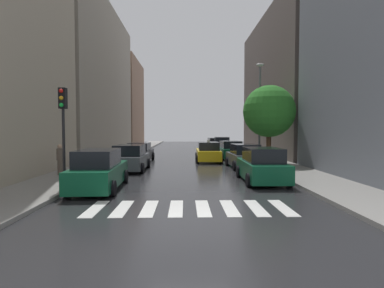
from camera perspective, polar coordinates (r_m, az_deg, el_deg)
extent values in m
cube|color=#252528|center=(32.59, -1.02, -2.01)|extent=(28.00, 72.00, 0.04)
cube|color=gray|center=(33.20, -12.32, -1.82)|extent=(3.00, 72.00, 0.15)
cube|color=gray|center=(33.26, 10.25, -1.79)|extent=(3.00, 72.00, 0.15)
cube|color=silver|center=(10.89, -17.62, -11.43)|extent=(0.45, 2.20, 0.01)
cube|color=silver|center=(10.68, -12.88, -11.65)|extent=(0.45, 2.20, 0.01)
cube|color=silver|center=(10.54, -7.98, -11.81)|extent=(0.45, 2.20, 0.01)
cube|color=silver|center=(10.48, -2.98, -11.88)|extent=(0.45, 2.20, 0.01)
cube|color=silver|center=(10.49, 2.05, -11.86)|extent=(0.45, 2.20, 0.01)
cube|color=silver|center=(10.58, 7.03, -11.75)|extent=(0.45, 2.20, 0.01)
cube|color=silver|center=(10.74, 11.88, -11.56)|extent=(0.45, 2.20, 0.01)
cube|color=silver|center=(10.98, 16.55, -11.31)|extent=(0.45, 2.20, 0.01)
cube|color=#9E9384|center=(35.90, -19.24, 11.10)|extent=(6.00, 21.52, 15.98)
cube|color=#8C6B56|center=(53.47, -13.10, 7.40)|extent=(6.00, 13.15, 14.22)
cube|color=#564C47|center=(34.66, 17.78, 10.23)|extent=(6.00, 19.51, 14.55)
cube|color=#0C4C2D|center=(14.23, -16.90, -5.61)|extent=(1.94, 4.77, 0.88)
cube|color=black|center=(13.91, -17.17, -2.48)|extent=(1.65, 2.64, 0.72)
cylinder|color=black|center=(15.98, -18.67, -5.81)|extent=(0.24, 0.65, 0.64)
cylinder|color=black|center=(15.61, -12.36, -5.93)|extent=(0.24, 0.65, 0.64)
cylinder|color=black|center=(13.05, -22.31, -7.76)|extent=(0.24, 0.65, 0.64)
cylinder|color=black|center=(12.59, -14.60, -8.02)|extent=(0.24, 0.65, 0.64)
cube|color=#474C51|center=(20.30, -11.42, -3.18)|extent=(2.02, 4.24, 0.82)
cube|color=black|center=(20.03, -11.56, -1.11)|extent=(1.75, 2.35, 0.67)
cylinder|color=black|center=(21.88, -13.20, -3.48)|extent=(0.23, 0.64, 0.64)
cylinder|color=black|center=(21.53, -8.16, -3.53)|extent=(0.23, 0.64, 0.64)
cylinder|color=black|center=(19.20, -15.07, -4.35)|extent=(0.23, 0.64, 0.64)
cylinder|color=black|center=(18.80, -9.34, -4.44)|extent=(0.23, 0.64, 0.64)
cube|color=black|center=(26.02, -9.68, -1.96)|extent=(1.88, 4.60, 0.76)
cube|color=black|center=(25.75, -9.77, -0.47)|extent=(1.63, 2.54, 0.62)
cylinder|color=black|center=(27.68, -11.00, -2.18)|extent=(0.23, 0.64, 0.64)
cylinder|color=black|center=(27.40, -7.30, -2.20)|extent=(0.23, 0.64, 0.64)
cylinder|color=black|center=(24.73, -12.30, -2.77)|extent=(0.23, 0.64, 0.64)
cylinder|color=black|center=(24.42, -8.16, -2.80)|extent=(0.23, 0.64, 0.64)
cube|color=#0C4C2D|center=(15.95, 12.87, -4.71)|extent=(1.93, 4.42, 0.86)
cube|color=black|center=(15.66, 13.09, -1.98)|extent=(1.68, 2.44, 0.70)
cylinder|color=black|center=(17.21, 8.68, -5.09)|extent=(0.23, 0.64, 0.64)
cylinder|color=black|center=(17.61, 14.75, -4.98)|extent=(0.23, 0.64, 0.64)
cylinder|color=black|center=(14.39, 10.55, -6.64)|extent=(0.23, 0.64, 0.64)
cylinder|color=black|center=(14.86, 17.72, -6.42)|extent=(0.23, 0.64, 0.64)
cube|color=#474C51|center=(21.43, 9.69, -2.87)|extent=(2.02, 4.18, 0.81)
cube|color=black|center=(21.17, 9.84, -0.93)|extent=(1.72, 2.32, 0.66)
cylinder|color=black|center=(22.58, 6.60, -3.23)|extent=(0.25, 0.65, 0.64)
cylinder|color=black|center=(22.99, 11.16, -3.16)|extent=(0.25, 0.65, 0.64)
cylinder|color=black|center=(19.94, 7.98, -4.03)|extent=(0.25, 0.65, 0.64)
cylinder|color=black|center=(20.39, 13.11, -3.92)|extent=(0.25, 0.65, 0.64)
cube|color=#0C4C2D|center=(28.05, 7.10, -1.56)|extent=(2.04, 4.35, 0.80)
cube|color=black|center=(27.80, 7.19, -0.09)|extent=(1.74, 2.42, 0.66)
cylinder|color=black|center=(29.30, 4.79, -1.87)|extent=(0.25, 0.65, 0.64)
cylinder|color=black|center=(29.64, 8.34, -1.84)|extent=(0.25, 0.65, 0.64)
cylinder|color=black|center=(26.53, 5.71, -2.35)|extent=(0.25, 0.65, 0.64)
cylinder|color=black|center=(26.90, 9.61, -2.31)|extent=(0.25, 0.65, 0.64)
cube|color=#B2B7BF|center=(34.63, 5.52, -0.67)|extent=(1.95, 4.08, 0.91)
cube|color=black|center=(34.39, 5.55, 0.69)|extent=(1.66, 2.27, 0.74)
cylinder|color=black|center=(35.91, 3.96, -1.03)|extent=(0.25, 0.65, 0.64)
cylinder|color=black|center=(36.04, 6.77, -1.03)|extent=(0.25, 0.65, 0.64)
cylinder|color=black|center=(33.28, 4.16, -1.33)|extent=(0.25, 0.65, 0.64)
cylinder|color=black|center=(33.41, 7.19, -1.33)|extent=(0.25, 0.65, 0.64)
cube|color=brown|center=(40.63, 4.24, -0.27)|extent=(2.05, 4.75, 0.77)
cube|color=black|center=(40.37, 4.29, 0.71)|extent=(1.74, 2.64, 0.63)
cylinder|color=black|center=(42.06, 2.70, -0.49)|extent=(0.25, 0.65, 0.64)
cylinder|color=black|center=(42.31, 5.18, -0.48)|extent=(0.25, 0.65, 0.64)
cylinder|color=black|center=(39.00, 3.21, -0.74)|extent=(0.25, 0.65, 0.64)
cylinder|color=black|center=(39.27, 5.89, -0.73)|extent=(0.25, 0.65, 0.64)
cube|color=yellow|center=(25.45, 3.04, -1.98)|extent=(1.89, 4.39, 0.80)
cube|color=black|center=(25.18, 3.08, -0.38)|extent=(1.65, 2.42, 0.65)
cube|color=#F2EDCC|center=(25.16, 3.08, 0.57)|extent=(0.20, 0.36, 0.18)
cylinder|color=black|center=(26.86, 0.87, -2.28)|extent=(0.23, 0.64, 0.64)
cylinder|color=black|center=(26.98, 4.80, -2.27)|extent=(0.23, 0.64, 0.64)
cylinder|color=black|center=(23.99, 1.06, -2.87)|extent=(0.23, 0.64, 0.64)
cylinder|color=black|center=(24.12, 5.46, -2.85)|extent=(0.23, 0.64, 0.64)
cylinder|color=brown|center=(18.47, -23.37, -4.02)|extent=(0.28, 0.28, 0.81)
cylinder|color=brown|center=(18.41, -23.41, -1.79)|extent=(0.36, 0.36, 0.64)
sphere|color=tan|center=(18.38, -23.44, -0.40)|extent=(0.25, 0.25, 0.25)
cylinder|color=#513823|center=(23.30, 14.10, -0.79)|extent=(0.36, 0.36, 2.22)
sphere|color=#2C7828|center=(23.30, 14.17, 5.93)|extent=(3.81, 3.81, 3.81)
cylinder|color=black|center=(14.47, -22.79, -0.65)|extent=(0.12, 0.12, 3.40)
cube|color=black|center=(14.51, -22.95, 7.85)|extent=(0.30, 0.30, 0.90)
sphere|color=red|center=(14.38, -23.24, 9.10)|extent=(0.18, 0.18, 0.18)
sphere|color=#F2A519|center=(14.35, -23.21, 7.91)|extent=(0.18, 0.18, 0.18)
sphere|color=green|center=(14.32, -23.19, 6.71)|extent=(0.18, 0.18, 0.18)
cylinder|color=#595B60|center=(24.02, 12.49, 5.35)|extent=(0.16, 0.16, 7.27)
ellipsoid|color=beige|center=(24.50, 12.58, 14.22)|extent=(0.60, 0.28, 0.24)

